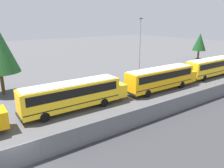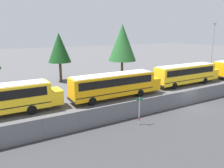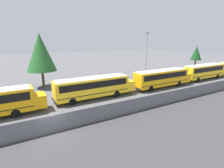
# 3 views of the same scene
# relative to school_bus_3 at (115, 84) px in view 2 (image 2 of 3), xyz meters

# --- Properties ---
(ground_plane) EXTENTS (200.00, 200.00, 0.00)m
(ground_plane) POSITION_rel_school_bus_3_xyz_m (6.14, -6.52, -1.91)
(ground_plane) COLOR #4C4C4F
(fence) EXTENTS (118.34, 0.07, 1.77)m
(fence) POSITION_rel_school_bus_3_xyz_m (6.14, -6.53, -1.01)
(fence) COLOR #9EA0A5
(fence) RESTS_ON ground_plane
(school_bus_3) EXTENTS (12.62, 2.45, 3.21)m
(school_bus_3) POSITION_rel_school_bus_3_xyz_m (0.00, 0.00, 0.00)
(school_bus_3) COLOR orange
(school_bus_3) RESTS_ON ground_plane
(school_bus_4) EXTENTS (12.62, 2.45, 3.21)m
(school_bus_4) POSITION_rel_school_bus_3_xyz_m (13.66, 0.56, 0.00)
(school_bus_4) COLOR yellow
(school_bus_4) RESTS_ON ground_plane
(street_sign) EXTENTS (0.70, 0.09, 2.62)m
(street_sign) POSITION_rel_school_bus_3_xyz_m (-2.30, -8.11, -0.51)
(street_sign) COLOR #B7B7BC
(street_sign) RESTS_ON ground_plane
(light_pole) EXTENTS (0.60, 0.24, 9.99)m
(light_pole) POSITION_rel_school_bus_3_xyz_m (29.55, 7.69, 3.48)
(light_pole) COLOR gray
(light_pole) RESTS_ON ground_plane
(tree_0) EXTENTS (5.11, 5.11, 9.70)m
(tree_0) POSITION_rel_school_bus_3_xyz_m (8.10, 10.96, 4.45)
(tree_0) COLOR #51381E
(tree_0) RESTS_ON ground_plane
(tree_1) EXTENTS (3.79, 3.79, 8.20)m
(tree_1) POSITION_rel_school_bus_3_xyz_m (-2.97, 13.20, 3.80)
(tree_1) COLOR #51381E
(tree_1) RESTS_ON ground_plane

